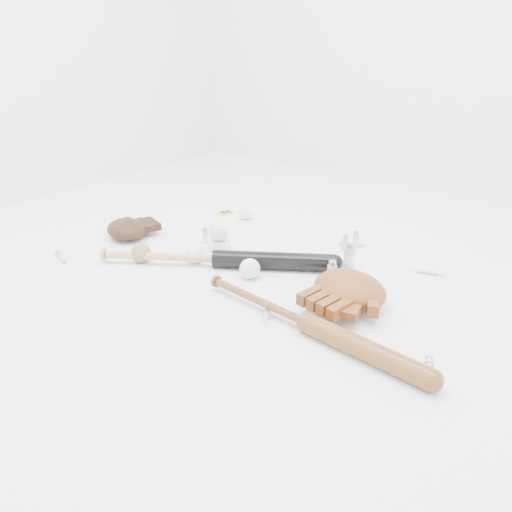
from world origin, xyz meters
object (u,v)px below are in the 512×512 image
Objects in this scene: pedestal at (219,245)px; bat_wood at (305,322)px; bat_dark at (216,259)px; glove_dark at (127,229)px.

bat_wood is at bearing -27.72° from pedestal.
bat_dark is 1.12× the size of bat_wood.
glove_dark reaches higher than pedestal.
bat_dark is 0.50m from glove_dark.
glove_dark is at bearing 149.55° from bat_dark.
bat_dark is at bearing 166.89° from bat_wood.
bat_dark is 0.16m from pedestal.
glove_dark is at bearing -161.54° from pedestal.
glove_dark is 3.08× the size of pedestal.
bat_wood is (0.50, -0.18, -0.00)m from bat_dark.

